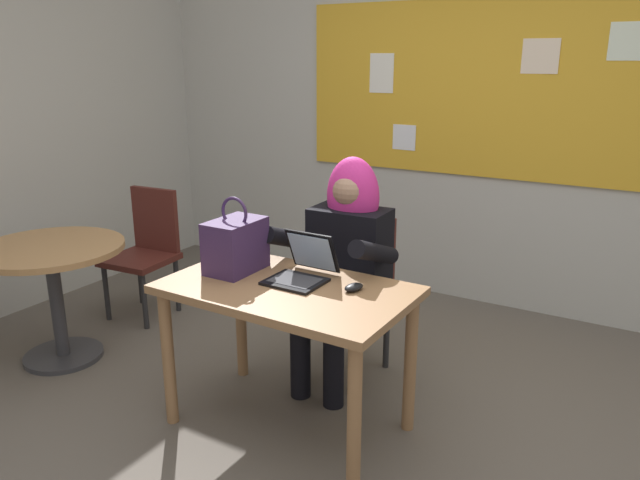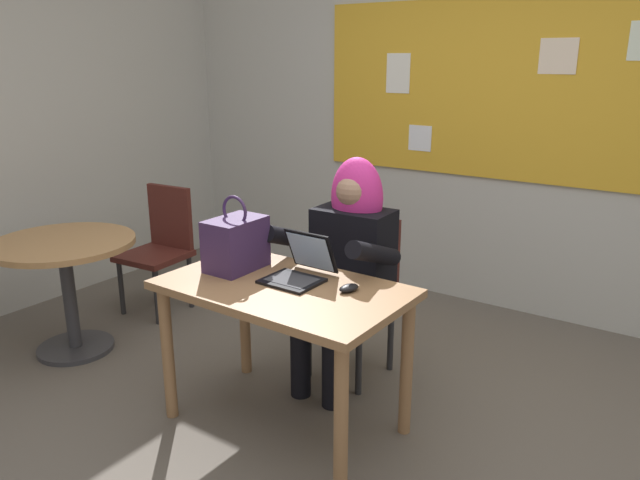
% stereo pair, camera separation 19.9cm
% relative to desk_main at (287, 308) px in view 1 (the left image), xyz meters
% --- Properties ---
extents(ground_plane, '(24.00, 24.00, 0.00)m').
position_rel_desk_main_xyz_m(ground_plane, '(0.14, -0.04, -0.63)').
color(ground_plane, '#5B544C').
extents(wall_back_bulletin, '(5.32, 2.30, 2.71)m').
position_rel_desk_main_xyz_m(wall_back_bulletin, '(0.13, 2.11, 0.74)').
color(wall_back_bulletin, '#B2B2AD').
rests_on(wall_back_bulletin, ground).
extents(desk_main, '(1.17, 0.70, 0.74)m').
position_rel_desk_main_xyz_m(desk_main, '(0.00, 0.00, 0.00)').
color(desk_main, '#8E6642').
rests_on(desk_main, ground).
extents(chair_at_desk, '(0.43, 0.43, 0.91)m').
position_rel_desk_main_xyz_m(chair_at_desk, '(-0.00, 0.70, -0.12)').
color(chair_at_desk, '#4C1E19').
rests_on(chair_at_desk, ground).
extents(person_costumed, '(0.60, 0.61, 1.26)m').
position_rel_desk_main_xyz_m(person_costumed, '(-0.01, 0.57, 0.11)').
color(person_costumed, black).
rests_on(person_costumed, ground).
extents(laptop, '(0.27, 0.32, 0.22)m').
position_rel_desk_main_xyz_m(laptop, '(0.01, 0.11, 0.16)').
color(laptop, black).
rests_on(laptop, desk_main).
extents(computer_mouse, '(0.09, 0.12, 0.03)m').
position_rel_desk_main_xyz_m(computer_mouse, '(0.30, 0.11, 0.13)').
color(computer_mouse, black).
rests_on(computer_mouse, desk_main).
extents(handbag, '(0.20, 0.30, 0.38)m').
position_rel_desk_main_xyz_m(handbag, '(-0.34, 0.05, 0.24)').
color(handbag, '#38234C').
rests_on(handbag, desk_main).
extents(side_table_round, '(0.84, 0.84, 0.72)m').
position_rel_desk_main_xyz_m(side_table_round, '(-1.58, -0.11, -0.10)').
color(side_table_round, '#A37547').
rests_on(side_table_round, ground).
extents(chair_spare_by_window, '(0.45, 0.45, 0.89)m').
position_rel_desk_main_xyz_m(chair_spare_by_window, '(-1.64, 0.69, -0.14)').
color(chair_spare_by_window, '#4C1E19').
rests_on(chair_spare_by_window, ground).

